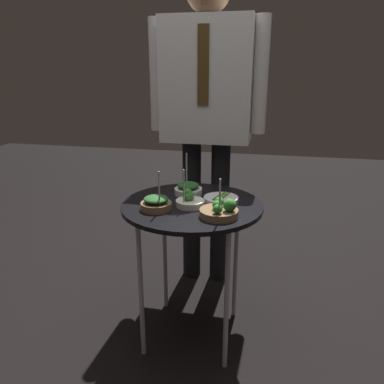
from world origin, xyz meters
The scene contains 8 objects.
ground_plane centered at (0.00, 0.00, 0.00)m, with size 8.00×8.00×0.00m, color black.
serving_cart centered at (0.00, 0.00, 0.59)m, with size 0.59×0.59×0.64m.
bowl_spinach_front_right centered at (-0.12, -0.10, 0.67)m, with size 0.12×0.12×0.16m.
bowl_broccoli_near_rim centered at (-0.01, -0.03, 0.67)m, with size 0.12×0.12×0.16m.
bowl_spinach_front_center centered at (-0.04, 0.12, 0.67)m, with size 0.12×0.12×0.18m.
bowl_asparagus_back_right centered at (0.12, 0.05, 0.66)m, with size 0.15×0.15×0.03m.
bowl_broccoli_center centered at (0.14, -0.12, 0.67)m, with size 0.15×0.15×0.16m.
waiter_figure centered at (-0.03, 0.52, 1.04)m, with size 0.61×0.23×1.65m.
Camera 1 is at (0.31, -1.43, 1.17)m, focal length 35.00 mm.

